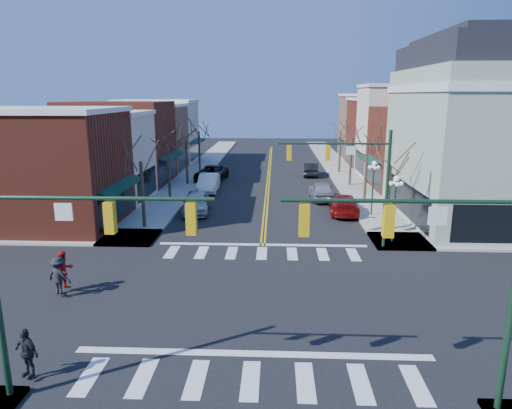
# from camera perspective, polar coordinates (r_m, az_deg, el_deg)

# --- Properties ---
(ground) EXTENTS (160.00, 160.00, 0.00)m
(ground) POSITION_cam_1_polar(r_m,az_deg,el_deg) (21.49, 0.22, -11.70)
(ground) COLOR black
(ground) RESTS_ON ground
(sidewalk_left) EXTENTS (3.50, 70.00, 0.15)m
(sidewalk_left) POSITION_cam_1_polar(r_m,az_deg,el_deg) (41.56, -10.83, 0.67)
(sidewalk_left) COLOR #9E9B93
(sidewalk_left) RESTS_ON ground
(sidewalk_right) EXTENTS (3.50, 70.00, 0.15)m
(sidewalk_right) POSITION_cam_1_polar(r_m,az_deg,el_deg) (41.24, 13.57, 0.43)
(sidewalk_right) COLOR #9E9B93
(sidewalk_right) RESTS_ON ground
(bldg_left_brick_a) EXTENTS (10.00, 8.50, 8.00)m
(bldg_left_brick_a) POSITION_cam_1_polar(r_m,az_deg,el_deg) (35.53, -24.86, 3.93)
(bldg_left_brick_a) COLOR maroon
(bldg_left_brick_a) RESTS_ON ground
(bldg_left_stucco_a) EXTENTS (10.00, 7.00, 7.50)m
(bldg_left_stucco_a) POSITION_cam_1_polar(r_m,az_deg,el_deg) (42.52, -20.14, 5.41)
(bldg_left_stucco_a) COLOR beige
(bldg_left_stucco_a) RESTS_ON ground
(bldg_left_brick_b) EXTENTS (10.00, 9.00, 8.50)m
(bldg_left_brick_b) POSITION_cam_1_polar(r_m,az_deg,el_deg) (49.90, -16.71, 7.33)
(bldg_left_brick_b) COLOR maroon
(bldg_left_brick_b) RESTS_ON ground
(bldg_left_tan) EXTENTS (10.00, 7.50, 7.80)m
(bldg_left_tan) POSITION_cam_1_polar(r_m,az_deg,el_deg) (57.75, -14.04, 7.92)
(bldg_left_tan) COLOR #9E7557
(bldg_left_tan) RESTS_ON ground
(bldg_left_stucco_b) EXTENTS (10.00, 8.00, 8.20)m
(bldg_left_stucco_b) POSITION_cam_1_polar(r_m,az_deg,el_deg) (65.18, -12.14, 8.80)
(bldg_left_stucco_b) COLOR beige
(bldg_left_stucco_b) RESTS_ON ground
(bldg_right_brick_a) EXTENTS (10.00, 8.50, 8.00)m
(bldg_right_brick_a) POSITION_cam_1_polar(r_m,az_deg,el_deg) (47.80, 20.54, 6.49)
(bldg_right_brick_a) COLOR maroon
(bldg_right_brick_a) RESTS_ON ground
(bldg_right_stucco) EXTENTS (10.00, 7.00, 10.00)m
(bldg_right_stucco) POSITION_cam_1_polar(r_m,az_deg,el_deg) (55.10, 18.18, 8.55)
(bldg_right_stucco) COLOR beige
(bldg_right_stucco) RESTS_ON ground
(bldg_right_brick_b) EXTENTS (10.00, 8.00, 8.50)m
(bldg_right_brick_b) POSITION_cam_1_polar(r_m,az_deg,el_deg) (62.39, 16.30, 8.50)
(bldg_right_brick_b) COLOR maroon
(bldg_right_brick_b) RESTS_ON ground
(bldg_right_tan) EXTENTS (10.00, 8.00, 9.00)m
(bldg_right_tan) POSITION_cam_1_polar(r_m,az_deg,el_deg) (70.15, 14.78, 9.30)
(bldg_right_tan) COLOR #9E7557
(bldg_right_tan) RESTS_ON ground
(victorian_corner) EXTENTS (12.25, 14.25, 13.30)m
(victorian_corner) POSITION_cam_1_polar(r_m,az_deg,el_deg) (37.48, 27.59, 8.20)
(victorian_corner) COLOR #9EAD95
(victorian_corner) RESTS_ON ground
(traffic_mast_near_left) EXTENTS (6.60, 0.28, 7.20)m
(traffic_mast_near_left) POSITION_cam_1_polar(r_m,az_deg,el_deg) (14.28, -23.98, -5.86)
(traffic_mast_near_left) COLOR #14331E
(traffic_mast_near_left) RESTS_ON ground
(traffic_mast_near_right) EXTENTS (6.60, 0.28, 7.20)m
(traffic_mast_near_right) POSITION_cam_1_polar(r_m,az_deg,el_deg) (13.69, 22.97, -6.58)
(traffic_mast_near_right) COLOR #14331E
(traffic_mast_near_right) RESTS_ON ground
(traffic_mast_far_right) EXTENTS (6.60, 0.28, 7.20)m
(traffic_mast_far_right) POSITION_cam_1_polar(r_m,az_deg,el_deg) (27.61, 12.45, 3.94)
(traffic_mast_far_right) COLOR #14331E
(traffic_mast_far_right) RESTS_ON ground
(lamppost_corner) EXTENTS (0.36, 0.36, 4.33)m
(lamppost_corner) POSITION_cam_1_polar(r_m,az_deg,el_deg) (29.56, 16.99, 0.84)
(lamppost_corner) COLOR #14331E
(lamppost_corner) RESTS_ON ground
(lamppost_midblock) EXTENTS (0.36, 0.36, 4.33)m
(lamppost_midblock) POSITION_cam_1_polar(r_m,az_deg,el_deg) (35.76, 14.46, 3.13)
(lamppost_midblock) COLOR #14331E
(lamppost_midblock) RESTS_ON ground
(tree_left_a) EXTENTS (0.24, 0.24, 4.76)m
(tree_left_a) POSITION_cam_1_polar(r_m,az_deg,el_deg) (32.48, -13.97, 1.09)
(tree_left_a) COLOR #382B21
(tree_left_a) RESTS_ON ground
(tree_left_b) EXTENTS (0.24, 0.24, 5.04)m
(tree_left_b) POSITION_cam_1_polar(r_m,az_deg,el_deg) (40.05, -10.82, 3.76)
(tree_left_b) COLOR #382B21
(tree_left_b) RESTS_ON ground
(tree_left_c) EXTENTS (0.24, 0.24, 4.55)m
(tree_left_c) POSITION_cam_1_polar(r_m,az_deg,el_deg) (47.81, -8.65, 5.11)
(tree_left_c) COLOR #382B21
(tree_left_c) RESTS_ON ground
(tree_left_d) EXTENTS (0.24, 0.24, 4.90)m
(tree_left_d) POSITION_cam_1_polar(r_m,az_deg,el_deg) (55.59, -7.09, 6.51)
(tree_left_d) COLOR #382B21
(tree_left_d) RESTS_ON ground
(tree_right_a) EXTENTS (0.24, 0.24, 4.62)m
(tree_right_a) POSITION_cam_1_polar(r_m,az_deg,el_deg) (32.11, 16.17, 0.68)
(tree_right_a) COLOR #382B21
(tree_right_a) RESTS_ON ground
(tree_right_b) EXTENTS (0.24, 0.24, 5.18)m
(tree_right_b) POSITION_cam_1_polar(r_m,az_deg,el_deg) (39.72, 13.54, 3.65)
(tree_right_b) COLOR #382B21
(tree_right_b) RESTS_ON ground
(tree_right_c) EXTENTS (0.24, 0.24, 4.83)m
(tree_right_c) POSITION_cam_1_polar(r_m,az_deg,el_deg) (47.53, 11.73, 5.11)
(tree_right_c) COLOR #382B21
(tree_right_c) RESTS_ON ground
(tree_right_d) EXTENTS (0.24, 0.24, 4.97)m
(tree_right_d) POSITION_cam_1_polar(r_m,az_deg,el_deg) (55.36, 10.44, 6.40)
(tree_right_d) COLOR #382B21
(tree_right_d) RESTS_ON ground
(car_left_near) EXTENTS (2.48, 5.17, 1.70)m
(car_left_near) POSITION_cam_1_polar(r_m,az_deg,el_deg) (36.52, -7.48, 0.28)
(car_left_near) COLOR silver
(car_left_near) RESTS_ON ground
(car_left_mid) EXTENTS (1.92, 5.19, 1.70)m
(car_left_mid) POSITION_cam_1_polar(r_m,az_deg,el_deg) (44.51, -5.95, 2.71)
(car_left_mid) COLOR white
(car_left_mid) RESTS_ON ground
(car_left_far) EXTENTS (3.50, 6.23, 1.64)m
(car_left_far) POSITION_cam_1_polar(r_m,az_deg,el_deg) (50.22, -5.62, 3.93)
(car_left_far) COLOR black
(car_left_far) RESTS_ON ground
(car_right_near) EXTENTS (2.54, 5.45, 1.54)m
(car_right_near) POSITION_cam_1_polar(r_m,az_deg,el_deg) (36.65, 10.91, 0.06)
(car_right_near) COLOR maroon
(car_right_near) RESTS_ON ground
(car_right_mid) EXTENTS (2.03, 4.94, 1.68)m
(car_right_mid) POSITION_cam_1_polar(r_m,az_deg,el_deg) (41.09, 8.20, 1.72)
(car_right_mid) COLOR #B7B7BC
(car_right_mid) RESTS_ON ground
(car_right_far) EXTENTS (1.92, 4.69, 1.51)m
(car_right_far) POSITION_cam_1_polar(r_m,az_deg,el_deg) (53.46, 6.87, 4.41)
(car_right_far) COLOR black
(car_right_far) RESTS_ON ground
(pedestrian_red_b) EXTENTS (1.08, 1.17, 1.92)m
(pedestrian_red_b) POSITION_cam_1_polar(r_m,az_deg,el_deg) (23.53, -22.86, -7.59)
(pedestrian_red_b) COLOR #B51813
(pedestrian_red_b) RESTS_ON sidewalk_left
(pedestrian_dark_a) EXTENTS (1.08, 0.77, 1.69)m
(pedestrian_dark_a) POSITION_cam_1_polar(r_m,az_deg,el_deg) (17.31, -26.76, -16.19)
(pedestrian_dark_a) COLOR #202228
(pedestrian_dark_a) RESTS_ON sidewalk_left
(pedestrian_dark_b) EXTENTS (1.31, 0.97, 1.81)m
(pedestrian_dark_b) POSITION_cam_1_polar(r_m,az_deg,el_deg) (23.09, -23.42, -8.18)
(pedestrian_dark_b) COLOR black
(pedestrian_dark_b) RESTS_ON sidewalk_left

